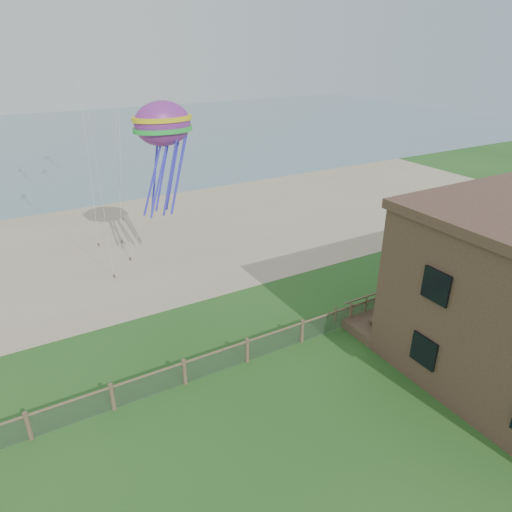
{
  "coord_description": "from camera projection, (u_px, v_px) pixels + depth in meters",
  "views": [
    {
      "loc": [
        -7.99,
        -8.73,
        13.11
      ],
      "look_at": [
        1.61,
        8.0,
        4.12
      ],
      "focal_mm": 32.0,
      "sensor_mm": 36.0,
      "label": 1
    }
  ],
  "objects": [
    {
      "name": "ground",
      "position": [
        330.0,
        455.0,
        16.0
      ],
      "size": [
        160.0,
        160.0,
        0.0
      ],
      "primitive_type": "plane",
      "color": "#23521C",
      "rests_on": "ground"
    },
    {
      "name": "sand_beach",
      "position": [
        142.0,
        241.0,
        33.3
      ],
      "size": [
        72.0,
        20.0,
        0.02
      ],
      "primitive_type": "cube",
      "color": "tan",
      "rests_on": "ground"
    },
    {
      "name": "ocean",
      "position": [
        53.0,
        141.0,
        67.9
      ],
      "size": [
        160.0,
        68.0,
        0.02
      ],
      "primitive_type": "cube",
      "color": "slate",
      "rests_on": "ground"
    },
    {
      "name": "chainlink_fence",
      "position": [
        247.0,
        352.0,
        20.49
      ],
      "size": [
        36.2,
        0.2,
        1.25
      ],
      "primitive_type": null,
      "color": "brown",
      "rests_on": "ground"
    },
    {
      "name": "motel_deck",
      "position": [
        457.0,
        295.0,
        25.69
      ],
      "size": [
        15.0,
        2.0,
        0.5
      ],
      "primitive_type": "cube",
      "color": "brown",
      "rests_on": "ground"
    },
    {
      "name": "picnic_table",
      "position": [
        382.0,
        322.0,
        23.04
      ],
      "size": [
        1.97,
        1.71,
        0.71
      ],
      "primitive_type": null,
      "rotation": [
        0.0,
        0.0,
        0.3
      ],
      "color": "brown",
      "rests_on": "ground"
    },
    {
      "name": "octopus_kite",
      "position": [
        165.0,
        156.0,
        25.85
      ],
      "size": [
        3.44,
        2.48,
        6.92
      ],
      "primitive_type": null,
      "rotation": [
        0.0,
        0.0,
        0.03
      ],
      "color": "red"
    }
  ]
}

